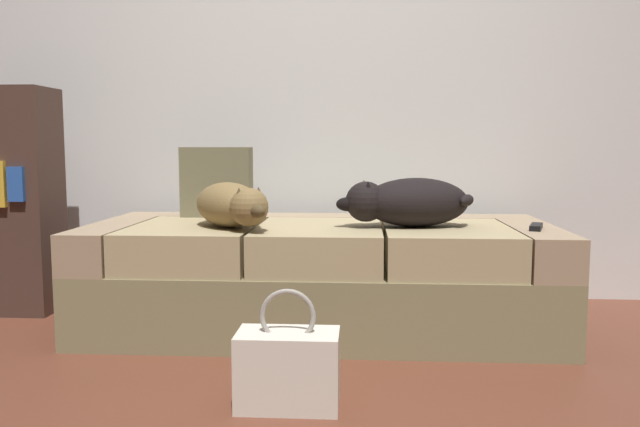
% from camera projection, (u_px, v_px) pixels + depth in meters
% --- Properties ---
extents(ground_plane, '(10.00, 10.00, 0.00)m').
position_uv_depth(ground_plane, '(300.00, 417.00, 1.93)').
color(ground_plane, brown).
extents(back_wall, '(6.40, 0.10, 2.80)m').
position_uv_depth(back_wall, '(329.00, 37.00, 3.41)').
color(back_wall, silver).
rests_on(back_wall, ground).
extents(couch, '(2.05, 0.90, 0.47)m').
position_uv_depth(couch, '(321.00, 276.00, 2.87)').
color(couch, '#807853').
rests_on(couch, ground).
extents(dog_tan, '(0.44, 0.51, 0.19)m').
position_uv_depth(dog_tan, '(232.00, 205.00, 2.69)').
color(dog_tan, brown).
rests_on(dog_tan, couch).
extents(dog_dark, '(0.61, 0.34, 0.21)m').
position_uv_depth(dog_dark, '(407.00, 202.00, 2.72)').
color(dog_dark, black).
rests_on(dog_dark, couch).
extents(tv_remote, '(0.09, 0.16, 0.02)m').
position_uv_depth(tv_remote, '(536.00, 227.00, 2.64)').
color(tv_remote, black).
rests_on(tv_remote, couch).
extents(throw_pillow, '(0.34, 0.12, 0.34)m').
position_uv_depth(throw_pillow, '(217.00, 182.00, 3.11)').
color(throw_pillow, '#6C654A').
rests_on(throw_pillow, couch).
extents(handbag, '(0.32, 0.18, 0.38)m').
position_uv_depth(handbag, '(288.00, 368.00, 1.99)').
color(handbag, silver).
rests_on(handbag, ground).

